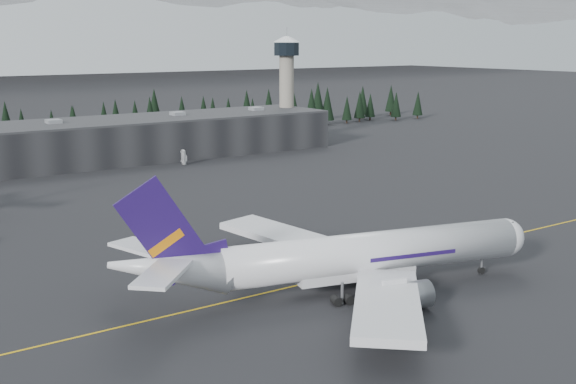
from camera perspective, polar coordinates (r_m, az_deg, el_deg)
ground at (r=119.39m, az=5.54°, el=-5.86°), size 1400.00×1400.00×0.00m
taxiline at (r=117.95m, az=6.18°, el=-6.09°), size 400.00×0.40×0.02m
terminal at (r=225.81m, az=-15.50°, el=3.83°), size 160.00×30.00×12.60m
control_tower at (r=261.35m, az=-0.11°, el=9.07°), size 10.00×10.00×37.70m
treeline at (r=260.60m, az=-18.28°, el=4.95°), size 360.00×20.00×15.00m
jet_main at (r=105.37m, az=3.97°, el=-5.17°), size 64.12×58.45×19.22m
gse_vehicle_b at (r=216.87m, az=-8.19°, el=2.35°), size 4.66×1.88×1.59m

